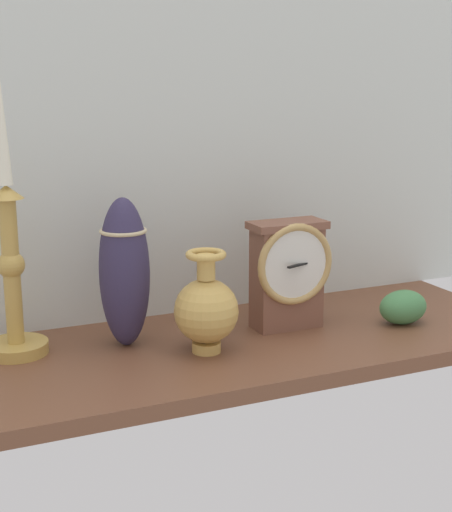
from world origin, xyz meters
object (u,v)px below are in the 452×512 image
at_px(mantel_clock, 288,272).
at_px(candlestick_tall_left, 11,264).
at_px(brass_vase_bulbous, 206,309).
at_px(tall_ceramic_vase, 124,272).

distance_m(mantel_clock, candlestick_tall_left, 0.44).
bearing_deg(candlestick_tall_left, brass_vase_bulbous, -22.43).
xyz_separation_m(mantel_clock, candlestick_tall_left, (-0.43, 0.06, 0.04)).
bearing_deg(mantel_clock, candlestick_tall_left, 172.26).
bearing_deg(mantel_clock, tall_ceramic_vase, 174.01).
bearing_deg(mantel_clock, brass_vase_bulbous, -163.15).
bearing_deg(brass_vase_bulbous, tall_ceramic_vase, 142.33).
height_order(mantel_clock, brass_vase_bulbous, mantel_clock).
bearing_deg(brass_vase_bulbous, candlestick_tall_left, 157.57).
xyz_separation_m(mantel_clock, brass_vase_bulbous, (-0.17, -0.05, -0.03)).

